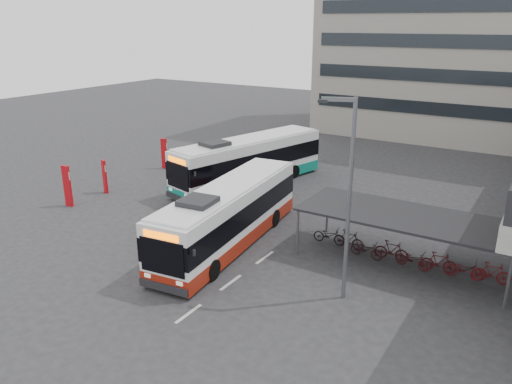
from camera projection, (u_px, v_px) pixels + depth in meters
The scene contains 11 objects.
ground at pixel (224, 246), 26.27m from camera, with size 120.00×120.00×0.00m, color #28282B.
bike_shelter at pixel (403, 239), 24.01m from camera, with size 10.00×4.00×2.54m.
office_block at pixel (488, 8), 48.13m from camera, with size 30.00×15.00×25.00m, color gray.
road_markings at pixel (231, 283), 22.61m from camera, with size 0.15×7.60×0.01m.
bus_main at pixel (229, 215), 26.06m from camera, with size 3.88×12.03×3.49m.
bus_teal at pixel (249, 162), 35.82m from camera, with size 5.70×12.65×3.66m.
pedestrian at pixel (239, 204), 30.14m from camera, with size 0.59×0.39×1.61m, color black.
lamp_post at pixel (347, 190), 19.84m from camera, with size 1.44×0.69×8.55m.
sign_totem_south at pixel (67, 185), 31.61m from camera, with size 0.58×0.22×2.69m.
sign_totem_mid at pixel (105, 176), 34.15m from camera, with size 0.49×0.30×2.33m.
sign_totem_north at pixel (164, 153), 39.92m from camera, with size 0.53×0.25×2.45m.
Camera 1 is at (14.10, -19.41, 11.21)m, focal length 35.00 mm.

